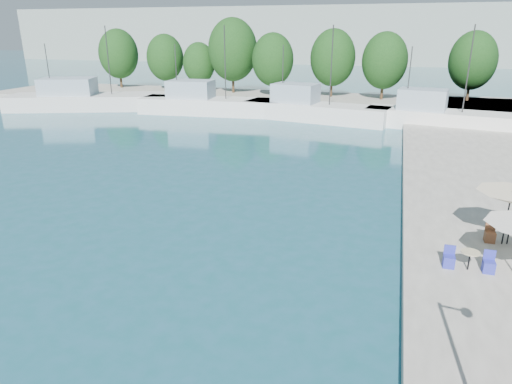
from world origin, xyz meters
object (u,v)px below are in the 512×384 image
(trawler_02, at_px, (208,105))
(trawler_04, at_px, (440,118))
(trawler_01, at_px, (91,100))
(trawler_03, at_px, (312,110))
(umbrella_cream, at_px, (511,198))

(trawler_02, height_order, trawler_04, same)
(trawler_01, bearing_deg, trawler_02, -16.51)
(trawler_02, relative_size, trawler_03, 1.06)
(trawler_01, xyz_separation_m, trawler_02, (15.27, 1.09, 0.00))
(trawler_03, distance_m, umbrella_cream, 32.38)
(trawler_01, bearing_deg, umbrella_cream, -55.43)
(trawler_03, relative_size, umbrella_cream, 5.87)
(trawler_02, xyz_separation_m, trawler_03, (12.28, -0.44, 0.00))
(trawler_02, bearing_deg, trawler_01, 179.15)
(trawler_03, bearing_deg, trawler_01, -168.08)
(trawler_01, relative_size, trawler_04, 1.37)
(trawler_02, distance_m, trawler_04, 25.37)
(trawler_04, bearing_deg, trawler_03, -175.27)
(trawler_02, relative_size, umbrella_cream, 6.24)
(trawler_02, height_order, umbrella_cream, trawler_02)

